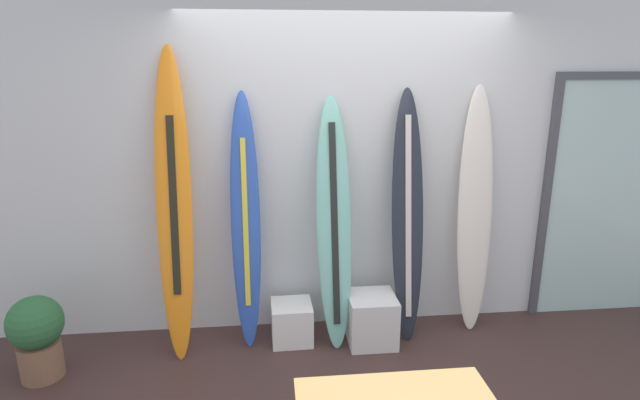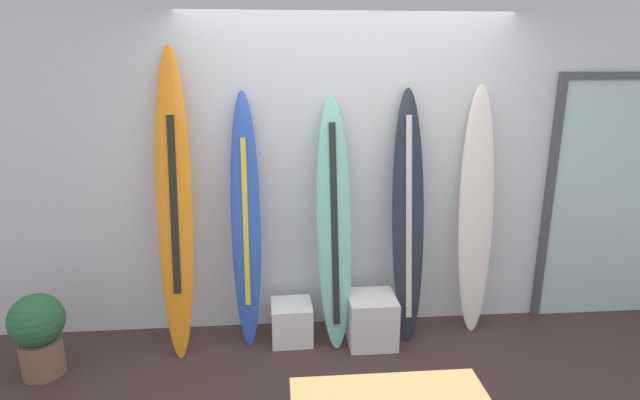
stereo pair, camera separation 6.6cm
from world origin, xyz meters
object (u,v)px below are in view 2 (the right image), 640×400
Objects in this scene: surfboard_cobalt at (246,222)px; surfboard_charcoal at (408,220)px; display_block_center at (292,322)px; glass_door at (610,195)px; surfboard_sunset at (175,205)px; surfboard_ivory at (476,214)px; surfboard_seafoam at (334,224)px; display_block_left at (371,319)px; potted_plant at (38,331)px.

surfboard_charcoal reaches higher than surfboard_cobalt.
surfboard_charcoal is 1.22m from display_block_center.
glass_door is (2.67, 0.25, 0.91)m from display_block_center.
surfboard_cobalt is (0.50, 0.06, -0.16)m from surfboard_sunset.
surfboard_sunset reaches higher than surfboard_cobalt.
surfboard_seafoam is at bearing -175.34° from surfboard_ivory.
display_block_left is at bearing -170.76° from glass_door.
surfboard_cobalt is at bearing -176.53° from glass_door.
surfboard_charcoal is 1.78m from glass_door.
surfboard_charcoal reaches higher than potted_plant.
glass_door is at bearing 7.10° from potted_plant.
surfboard_ivory is 0.96× the size of glass_door.
surfboard_seafoam reaches higher than potted_plant.
surfboard_cobalt is at bearing 170.95° from display_block_left.
display_block_center is at bearing -174.66° from glass_door.
surfboard_cobalt reaches higher than display_block_left.
surfboard_charcoal is 2.77m from potted_plant.
potted_plant is at bearing -174.76° from display_block_left.
surfboard_charcoal is 6.08× the size of display_block_center.
surfboard_charcoal is 0.95× the size of glass_door.
surfboard_cobalt is 0.98× the size of surfboard_ivory.
surfboard_charcoal is at bearing 7.47° from potted_plant.
display_block_left is 1.21× the size of display_block_center.
potted_plant is (-1.77, -0.30, 0.18)m from display_block_center.
surfboard_ivory is at bearing 6.46° from surfboard_charcoal.
surfboard_ivory is at bearing 2.60° from surfboard_sunset.
surfboard_sunset reaches higher than surfboard_seafoam.
display_block_left is (-0.29, -0.13, -0.77)m from surfboard_charcoal.
surfboard_cobalt is 6.04× the size of display_block_center.
display_block_center is (-0.62, 0.08, -0.04)m from display_block_left.
surfboard_seafoam reaches higher than display_block_center.
surfboard_seafoam is 0.92× the size of glass_door.
surfboard_sunset is at bearing -176.04° from glass_door.
surfboard_ivory is (2.31, 0.10, -0.16)m from surfboard_sunset.
glass_door is at bearing 6.55° from surfboard_ivory.
display_block_center is (-0.33, -0.02, -0.80)m from surfboard_seafoam.
surfboard_sunset is 1.74m from display_block_left.
potted_plant is (-1.44, -0.37, -0.64)m from surfboard_cobalt.
surfboard_cobalt is at bearing 175.81° from surfboard_seafoam.
surfboard_sunset is 1.16× the size of surfboard_charcoal.
glass_door reaches higher than surfboard_charcoal.
glass_door reaches higher than potted_plant.
display_block_center is at bearing -175.66° from surfboard_ivory.
surfboard_ivory reaches higher than display_block_center.
surfboard_cobalt is 0.67m from surfboard_seafoam.
surfboard_charcoal is (1.24, -0.02, -0.01)m from surfboard_cobalt.
display_block_center is 0.53× the size of potted_plant.
surfboard_charcoal reaches higher than display_block_center.
surfboard_ivory is 5.08× the size of display_block_left.
surfboard_sunset is 1.17× the size of surfboard_cobalt.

